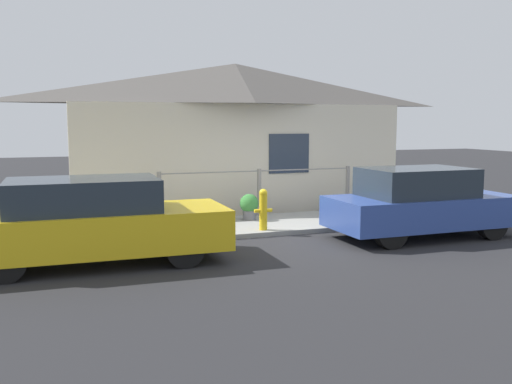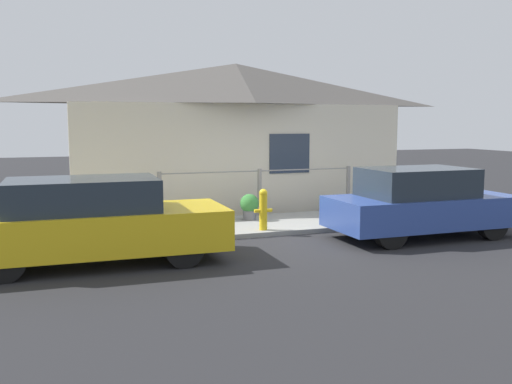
% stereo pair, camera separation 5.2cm
% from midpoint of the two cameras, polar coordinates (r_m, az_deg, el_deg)
% --- Properties ---
extents(ground_plane, '(60.00, 60.00, 0.00)m').
position_cam_midpoint_polar(ground_plane, '(11.86, 3.70, -4.33)').
color(ground_plane, '#262628').
extents(sidewalk, '(24.00, 2.21, 0.10)m').
position_cam_midpoint_polar(sidewalk, '(12.85, 1.70, -3.21)').
color(sidewalk, gray).
rests_on(sidewalk, ground_plane).
extents(house, '(8.96, 2.23, 3.85)m').
position_cam_midpoint_polar(house, '(15.12, -2.02, 9.87)').
color(house, beige).
rests_on(house, ground_plane).
extents(fence, '(4.90, 0.10, 1.12)m').
position_cam_midpoint_polar(fence, '(13.63, 0.21, 0.23)').
color(fence, gray).
rests_on(fence, sidewalk).
extents(car_left, '(4.33, 1.71, 1.43)m').
position_cam_midpoint_polar(car_left, '(9.70, -16.20, -2.88)').
color(car_left, gold).
rests_on(car_left, ground_plane).
extents(car_right, '(3.82, 1.64, 1.42)m').
position_cam_midpoint_polar(car_right, '(11.97, 15.98, -1.07)').
color(car_right, '#2D4793').
rests_on(car_right, ground_plane).
extents(fire_hydrant, '(0.39, 0.17, 0.86)m').
position_cam_midpoint_polar(fire_hydrant, '(11.80, 0.60, -1.66)').
color(fire_hydrant, yellow).
rests_on(fire_hydrant, sidewalk).
extents(potted_plant_near_hydrant, '(0.43, 0.43, 0.60)m').
position_cam_midpoint_polar(potted_plant_near_hydrant, '(13.03, -0.80, -1.38)').
color(potted_plant_near_hydrant, slate).
rests_on(potted_plant_near_hydrant, sidewalk).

